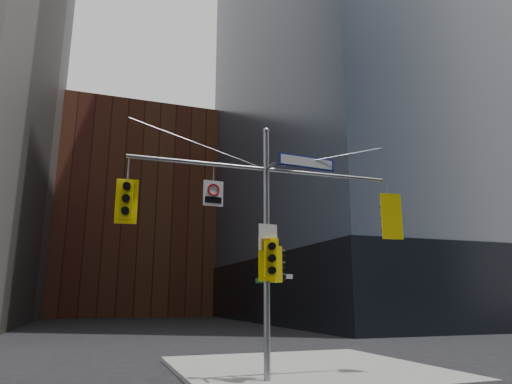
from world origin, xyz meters
TOP-DOWN VIEW (x-y plane):
  - sidewalk_corner at (2.00, 4.00)m, footprint 8.00×8.00m
  - podium_ne at (28.00, 32.00)m, footprint 36.40×36.40m
  - brick_midrise at (0.00, 58.00)m, footprint 26.00×20.00m
  - signal_assembly at (0.00, 1.99)m, footprint 8.00×0.80m
  - traffic_light_west_arm at (-3.92, 2.01)m, footprint 0.58×0.48m
  - traffic_light_east_arm at (4.16, 1.99)m, footprint 0.69×0.59m
  - traffic_light_pole_side at (0.32, 2.01)m, footprint 0.42×0.36m
  - traffic_light_pole_front at (0.00, 1.73)m, footprint 0.58×0.49m
  - street_sign_blade at (1.33, 2.00)m, footprint 1.92×0.23m
  - regulatory_sign_arm at (-1.59, 1.97)m, footprint 0.58×0.09m
  - regulatory_sign_pole at (0.00, 1.88)m, footprint 0.57×0.10m
  - street_blade_ew at (0.45, 2.00)m, footprint 0.66×0.06m
  - street_blade_ns at (0.00, 2.45)m, footprint 0.12×0.70m

SIDE VIEW (x-z plane):
  - sidewalk_corner at x=2.00m, z-range 0.00..0.15m
  - street_blade_ns at x=0.00m, z-range 2.72..2.86m
  - street_blade_ew at x=0.45m, z-range 2.82..2.95m
  - podium_ne at x=28.00m, z-range 0.00..6.00m
  - traffic_light_pole_side at x=0.32m, z-range 2.72..3.73m
  - traffic_light_pole_front at x=0.00m, z-range 2.74..3.96m
  - regulatory_sign_pole at x=0.00m, z-range 3.57..4.32m
  - signal_assembly at x=0.00m, z-range 0.77..8.07m
  - traffic_light_west_arm at x=-3.92m, z-range 4.20..5.40m
  - traffic_light_east_arm at x=4.16m, z-range 4.07..5.53m
  - regulatory_sign_arm at x=-1.59m, z-range 4.81..5.53m
  - street_sign_blade at x=1.33m, z-range 6.16..6.54m
  - brick_midrise at x=0.00m, z-range 0.00..28.00m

